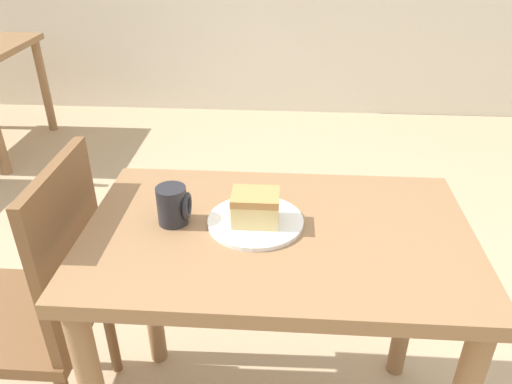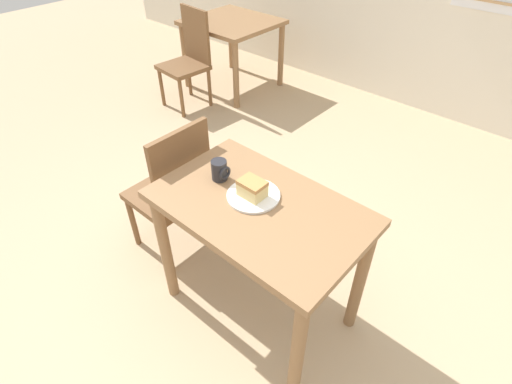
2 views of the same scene
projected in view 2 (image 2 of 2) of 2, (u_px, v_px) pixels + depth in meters
ground_plane at (253, 336)px, 2.12m from camera, size 14.00×14.00×0.00m
dining_table_near at (259, 227)px, 1.86m from camera, size 0.97×0.61×0.77m
dining_table_far at (232, 31)px, 4.11m from camera, size 0.85×0.80×0.70m
chair_near_window at (174, 190)px, 2.31m from camera, size 0.40×0.40×0.92m
chair_far_corner at (189, 57)px, 3.86m from camera, size 0.43×0.43×0.92m
plate at (253, 195)px, 1.81m from camera, size 0.24×0.24×0.01m
cake_slice at (252, 188)px, 1.78m from camera, size 0.12×0.09×0.08m
coffee_mug at (220, 170)px, 1.88m from camera, size 0.08×0.08×0.10m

